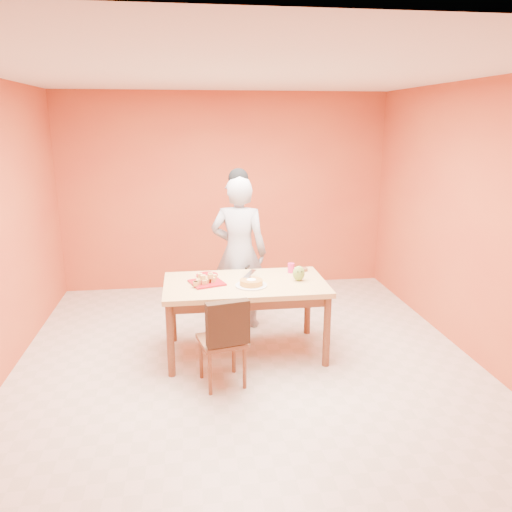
{
  "coord_description": "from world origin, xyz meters",
  "views": [
    {
      "loc": [
        -0.53,
        -4.41,
        2.3
      ],
      "look_at": [
        0.13,
        0.3,
        1.02
      ],
      "focal_mm": 35.0,
      "sensor_mm": 36.0,
      "label": 1
    }
  ],
  "objects": [
    {
      "name": "floor",
      "position": [
        0.0,
        0.0,
        0.0
      ],
      "size": [
        5.0,
        5.0,
        0.0
      ],
      "primitive_type": "plane",
      "color": "beige",
      "rests_on": "ground"
    },
    {
      "name": "ceiling",
      "position": [
        0.0,
        0.0,
        2.7
      ],
      "size": [
        5.0,
        5.0,
        0.0
      ],
      "primitive_type": "plane",
      "rotation": [
        3.14,
        0.0,
        0.0
      ],
      "color": "silver",
      "rests_on": "wall_back"
    },
    {
      "name": "wall_back",
      "position": [
        0.0,
        2.5,
        1.35
      ],
      "size": [
        4.5,
        0.0,
        4.5
      ],
      "primitive_type": "plane",
      "rotation": [
        1.57,
        0.0,
        0.0
      ],
      "color": "#BF542C",
      "rests_on": "floor"
    },
    {
      "name": "wall_right",
      "position": [
        2.25,
        0.0,
        1.35
      ],
      "size": [
        0.0,
        5.0,
        5.0
      ],
      "primitive_type": "plane",
      "rotation": [
        1.57,
        0.0,
        -1.57
      ],
      "color": "#BF542C",
      "rests_on": "floor"
    },
    {
      "name": "dining_table",
      "position": [
        0.01,
        0.26,
        0.67
      ],
      "size": [
        1.6,
        0.9,
        0.76
      ],
      "color": "tan",
      "rests_on": "floor"
    },
    {
      "name": "dining_chair",
      "position": [
        -0.27,
        -0.35,
        0.44
      ],
      "size": [
        0.47,
        0.53,
        0.85
      ],
      "rotation": [
        0.0,
        0.0,
        0.22
      ],
      "color": "brown",
      "rests_on": "floor"
    },
    {
      "name": "pastry_pile",
      "position": [
        -0.37,
        0.27,
        0.82
      ],
      "size": [
        0.27,
        0.27,
        0.09
      ],
      "primitive_type": null,
      "color": "tan",
      "rests_on": "pastry_platter"
    },
    {
      "name": "person",
      "position": [
        0.03,
        1.0,
        0.87
      ],
      "size": [
        0.72,
        0.56,
        1.74
      ],
      "primitive_type": "imported",
      "rotation": [
        0.0,
        0.0,
        2.89
      ],
      "color": "gray",
      "rests_on": "floor"
    },
    {
      "name": "pastry_platter",
      "position": [
        -0.37,
        0.27,
        0.77
      ],
      "size": [
        0.38,
        0.38,
        0.02
      ],
      "primitive_type": "cube",
      "rotation": [
        0.0,
        0.0,
        0.32
      ],
      "color": "maroon",
      "rests_on": "dining_table"
    },
    {
      "name": "red_dinner_plate",
      "position": [
        -0.35,
        0.53,
        0.77
      ],
      "size": [
        0.29,
        0.29,
        0.01
      ],
      "primitive_type": "cylinder",
      "rotation": [
        0.0,
        0.0,
        -0.4
      ],
      "color": "maroon",
      "rests_on": "dining_table"
    },
    {
      "name": "white_cake_plate",
      "position": [
        0.06,
        0.13,
        0.77
      ],
      "size": [
        0.39,
        0.39,
        0.01
      ],
      "primitive_type": "cylinder",
      "rotation": [
        0.0,
        0.0,
        0.33
      ],
      "color": "silver",
      "rests_on": "dining_table"
    },
    {
      "name": "sponge_cake",
      "position": [
        0.06,
        0.13,
        0.8
      ],
      "size": [
        0.27,
        0.27,
        0.05
      ],
      "primitive_type": "cylinder",
      "rotation": [
        0.0,
        0.0,
        -0.22
      ],
      "color": "gold",
      "rests_on": "white_cake_plate"
    },
    {
      "name": "cake_server",
      "position": [
        0.07,
        0.31,
        0.83
      ],
      "size": [
        0.17,
        0.29,
        0.01
      ],
      "primitive_type": "cube",
      "rotation": [
        0.0,
        0.0,
        -0.41
      ],
      "color": "silver",
      "rests_on": "sponge_cake"
    },
    {
      "name": "egg_ornament",
      "position": [
        0.55,
        0.24,
        0.84
      ],
      "size": [
        0.15,
        0.13,
        0.15
      ],
      "primitive_type": "ellipsoid",
      "rotation": [
        0.0,
        0.0,
        0.34
      ],
      "color": "olive",
      "rests_on": "dining_table"
    },
    {
      "name": "magenta_glass",
      "position": [
        0.53,
        0.52,
        0.81
      ],
      "size": [
        0.08,
        0.08,
        0.1
      ],
      "primitive_type": "cylinder",
      "rotation": [
        0.0,
        0.0,
        0.17
      ],
      "color": "#CE1E60",
      "rests_on": "dining_table"
    },
    {
      "name": "checker_tin",
      "position": [
        0.67,
        0.57,
        0.78
      ],
      "size": [
        0.13,
        0.13,
        0.03
      ],
      "primitive_type": "cylinder",
      "rotation": [
        0.0,
        0.0,
        -0.37
      ],
      "color": "#3D1F10",
      "rests_on": "dining_table"
    }
  ]
}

